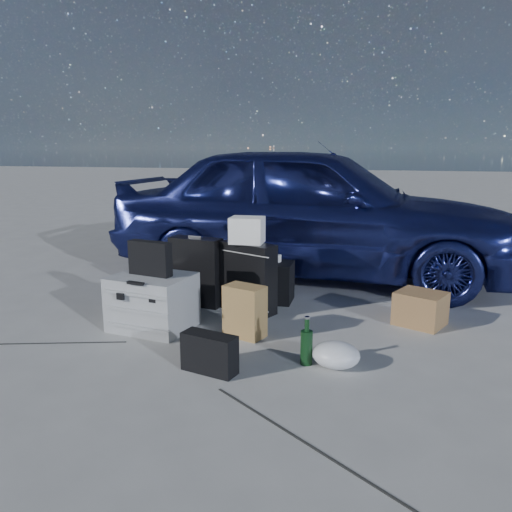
{
  "coord_description": "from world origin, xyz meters",
  "views": [
    {
      "loc": [
        1.17,
        -3.29,
        1.39
      ],
      "look_at": [
        0.03,
        0.85,
        0.46
      ],
      "focal_mm": 35.0,
      "sensor_mm": 36.0,
      "label": 1
    }
  ],
  "objects": [
    {
      "name": "laptop_bag",
      "position": [
        -0.62,
        0.12,
        0.56
      ],
      "size": [
        0.37,
        0.15,
        0.27
      ],
      "primitive_type": "cube",
      "rotation": [
        0.0,
        0.0,
        -0.18
      ],
      "color": "black",
      "rests_on": "pelican_case"
    },
    {
      "name": "suitcase_right",
      "position": [
        0.0,
        0.7,
        0.3
      ],
      "size": [
        0.53,
        0.37,
        0.6
      ],
      "primitive_type": "cube",
      "rotation": [
        0.0,
        0.0,
        -0.41
      ],
      "color": "black",
      "rests_on": "ground"
    },
    {
      "name": "briefcase",
      "position": [
        -0.75,
        0.47,
        0.16
      ],
      "size": [
        0.42,
        0.2,
        0.32
      ],
      "primitive_type": "cube",
      "rotation": [
        0.0,
        0.0,
        -0.26
      ],
      "color": "black",
      "rests_on": "ground"
    },
    {
      "name": "white_carton",
      "position": [
        -0.01,
        0.7,
        0.71
      ],
      "size": [
        0.29,
        0.24,
        0.22
      ],
      "primitive_type": "cube",
      "rotation": [
        0.0,
        0.0,
        0.06
      ],
      "color": "white",
      "rests_on": "suitcase_right"
    },
    {
      "name": "cardboard_box",
      "position": [
        1.43,
        0.74,
        0.13
      ],
      "size": [
        0.45,
        0.43,
        0.27
      ],
      "primitive_type": "cube",
      "rotation": [
        0.0,
        0.0,
        -0.43
      ],
      "color": "#9B6843",
      "rests_on": "ground"
    },
    {
      "name": "duffel_bag",
      "position": [
        -0.04,
        1.03,
        0.18
      ],
      "size": [
        0.74,
        0.34,
        0.36
      ],
      "primitive_type": "cube",
      "rotation": [
        0.0,
        0.0,
        0.04
      ],
      "color": "black",
      "rests_on": "ground"
    },
    {
      "name": "kraft_bag",
      "position": [
        0.15,
        0.12,
        0.2
      ],
      "size": [
        0.34,
        0.26,
        0.39
      ],
      "primitive_type": "cube",
      "rotation": [
        0.0,
        0.0,
        -0.32
      ],
      "color": "#A27346",
      "rests_on": "ground"
    },
    {
      "name": "pelican_case",
      "position": [
        -0.6,
        0.1,
        0.21
      ],
      "size": [
        0.64,
        0.55,
        0.43
      ],
      "primitive_type": "cube",
      "rotation": [
        0.0,
        0.0,
        -0.13
      ],
      "color": "#9C9FA1",
      "rests_on": "ground"
    },
    {
      "name": "plastic_bag",
      "position": [
        0.87,
        -0.25,
        0.08
      ],
      "size": [
        0.31,
        0.26,
        0.17
      ],
      "primitive_type": "ellipsoid",
      "rotation": [
        0.0,
        0.0,
        0.0
      ],
      "color": "silver",
      "rests_on": "ground"
    },
    {
      "name": "car",
      "position": [
        0.31,
        2.12,
        0.73
      ],
      "size": [
        4.36,
        1.89,
        1.46
      ],
      "primitive_type": "imported",
      "rotation": [
        0.0,
        0.0,
        1.53
      ],
      "color": "navy",
      "rests_on": "ground"
    },
    {
      "name": "suitcase_left",
      "position": [
        -0.5,
        0.76,
        0.31
      ],
      "size": [
        0.49,
        0.24,
        0.61
      ],
      "primitive_type": "cube",
      "rotation": [
        0.0,
        0.0,
        -0.16
      ],
      "color": "black",
      "rests_on": "ground"
    },
    {
      "name": "flat_box_black",
      "position": [
        -0.05,
        1.02,
        0.47
      ],
      "size": [
        0.32,
        0.25,
        0.06
      ],
      "primitive_type": "cube",
      "rotation": [
        0.0,
        0.0,
        0.13
      ],
      "color": "black",
      "rests_on": "flat_box_white"
    },
    {
      "name": "green_bottle",
      "position": [
        0.68,
        -0.25,
        0.16
      ],
      "size": [
        0.1,
        0.1,
        0.31
      ],
      "primitive_type": "cylinder",
      "rotation": [
        0.0,
        0.0,
        0.32
      ],
      "color": "black",
      "rests_on": "ground"
    },
    {
      "name": "flat_box_white",
      "position": [
        -0.03,
        1.03,
        0.4
      ],
      "size": [
        0.48,
        0.43,
        0.07
      ],
      "primitive_type": "cube",
      "rotation": [
        0.0,
        0.0,
        -0.39
      ],
      "color": "white",
      "rests_on": "duffel_bag"
    },
    {
      "name": "ground",
      "position": [
        0.0,
        0.0,
        0.0
      ],
      "size": [
        60.0,
        60.0,
        0.0
      ],
      "primitive_type": "plane",
      "color": "#A6A6A1",
      "rests_on": "ground"
    },
    {
      "name": "messenger_bag",
      "position": [
        0.1,
        -0.53,
        0.13
      ],
      "size": [
        0.38,
        0.21,
        0.25
      ],
      "primitive_type": "cube",
      "rotation": [
        0.0,
        0.0,
        -0.23
      ],
      "color": "black",
      "rests_on": "ground"
    }
  ]
}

